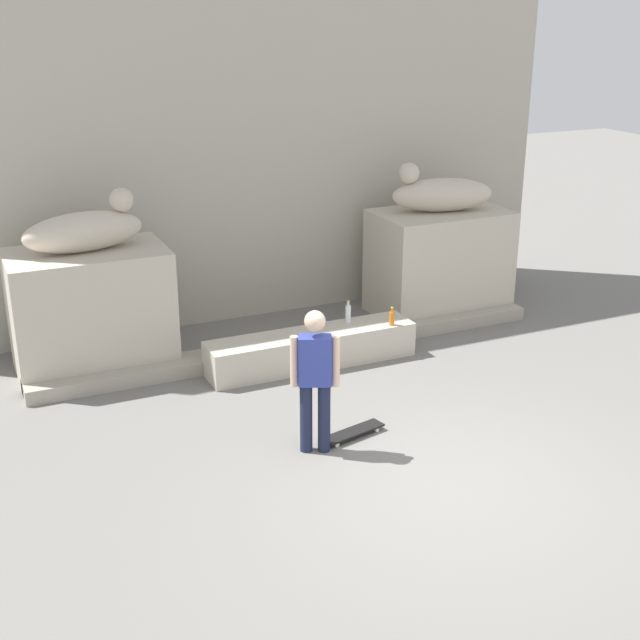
% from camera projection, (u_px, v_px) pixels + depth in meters
% --- Properties ---
extents(ground_plane, '(40.00, 40.00, 0.00)m').
position_uv_depth(ground_plane, '(443.00, 482.00, 9.04)').
color(ground_plane, slate).
extents(facade_wall, '(10.17, 0.60, 6.75)m').
position_uv_depth(facade_wall, '(243.00, 98.00, 12.91)').
color(facade_wall, '#B9B3A0').
rests_on(facade_wall, ground_plane).
extents(pedestal_left, '(2.08, 1.28, 1.66)m').
position_uv_depth(pedestal_left, '(91.00, 310.00, 11.58)').
color(pedestal_left, beige).
rests_on(pedestal_left, ground_plane).
extents(pedestal_right, '(2.08, 1.28, 1.66)m').
position_uv_depth(pedestal_right, '(439.00, 262.00, 13.70)').
color(pedestal_right, beige).
rests_on(pedestal_right, ground_plane).
extents(statue_reclining_left, '(1.67, 0.80, 0.78)m').
position_uv_depth(statue_reclining_left, '(86.00, 230.00, 11.21)').
color(statue_reclining_left, beige).
rests_on(statue_reclining_left, pedestal_left).
extents(statue_reclining_right, '(1.69, 0.93, 0.78)m').
position_uv_depth(statue_reclining_right, '(440.00, 193.00, 13.31)').
color(statue_reclining_right, beige).
rests_on(statue_reclining_right, pedestal_right).
extents(ledge_block, '(2.96, 0.60, 0.48)m').
position_uv_depth(ledge_block, '(311.00, 349.00, 11.86)').
color(ledge_block, beige).
rests_on(ledge_block, ground_plane).
extents(skater, '(0.50, 0.33, 1.67)m').
position_uv_depth(skater, '(315.00, 375.00, 9.36)').
color(skater, '#1E233F').
rests_on(skater, ground_plane).
extents(skateboard, '(0.82, 0.38, 0.08)m').
position_uv_depth(skateboard, '(353.00, 432.00, 9.95)').
color(skateboard, black).
rests_on(skateboard, ground_plane).
extents(bottle_clear, '(0.08, 0.08, 0.33)m').
position_uv_depth(bottle_clear, '(348.00, 313.00, 12.09)').
color(bottle_clear, silver).
rests_on(bottle_clear, ledge_block).
extents(bottle_orange, '(0.07, 0.07, 0.26)m').
position_uv_depth(bottle_orange, '(392.00, 318.00, 12.00)').
color(bottle_orange, orange).
rests_on(bottle_orange, ledge_block).
extents(stair_step, '(7.55, 0.50, 0.19)m').
position_uv_depth(stair_step, '(298.00, 346.00, 12.33)').
color(stair_step, '#A9A08F').
rests_on(stair_step, ground_plane).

